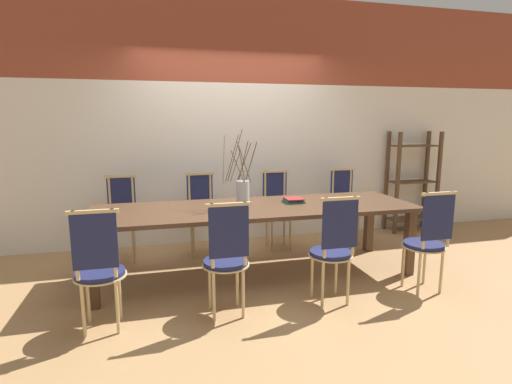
{
  "coord_description": "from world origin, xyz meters",
  "views": [
    {
      "loc": [
        -1.01,
        -3.9,
        1.61
      ],
      "look_at": [
        0.0,
        0.0,
        0.89
      ],
      "focal_mm": 28.0,
      "sensor_mm": 36.0,
      "label": 1
    }
  ],
  "objects_px": {
    "chair_far_center": "(277,207)",
    "book_stack": "(293,200)",
    "vase_centerpiece": "(243,192)",
    "chair_near_center": "(333,247)",
    "shelving_rack": "(412,182)",
    "dining_table": "(256,213)"
  },
  "relations": [
    {
      "from": "dining_table",
      "to": "chair_far_center",
      "type": "distance_m",
      "value": 0.98
    },
    {
      "from": "chair_far_center",
      "to": "vase_centerpiece",
      "type": "bearing_deg",
      "value": 52.56
    },
    {
      "from": "dining_table",
      "to": "shelving_rack",
      "type": "distance_m",
      "value": 2.88
    },
    {
      "from": "chair_near_center",
      "to": "vase_centerpiece",
      "type": "bearing_deg",
      "value": 126.0
    },
    {
      "from": "chair_near_center",
      "to": "shelving_rack",
      "type": "distance_m",
      "value": 2.93
    },
    {
      "from": "book_stack",
      "to": "shelving_rack",
      "type": "distance_m",
      "value": 2.44
    },
    {
      "from": "dining_table",
      "to": "book_stack",
      "type": "relative_size",
      "value": 15.33
    },
    {
      "from": "dining_table",
      "to": "chair_far_center",
      "type": "xyz_separation_m",
      "value": [
        0.49,
        0.84,
        -0.14
      ]
    },
    {
      "from": "dining_table",
      "to": "chair_far_center",
      "type": "bearing_deg",
      "value": 59.49
    },
    {
      "from": "dining_table",
      "to": "vase_centerpiece",
      "type": "bearing_deg",
      "value": 174.54
    },
    {
      "from": "dining_table",
      "to": "shelving_rack",
      "type": "xyz_separation_m",
      "value": [
        2.65,
        1.12,
        0.06
      ]
    },
    {
      "from": "book_stack",
      "to": "chair_far_center",
      "type": "bearing_deg",
      "value": 86.06
    },
    {
      "from": "vase_centerpiece",
      "to": "dining_table",
      "type": "bearing_deg",
      "value": -5.46
    },
    {
      "from": "shelving_rack",
      "to": "vase_centerpiece",
      "type": "bearing_deg",
      "value": -158.32
    },
    {
      "from": "chair_far_center",
      "to": "book_stack",
      "type": "xyz_separation_m",
      "value": [
        -0.05,
        -0.75,
        0.23
      ]
    },
    {
      "from": "vase_centerpiece",
      "to": "book_stack",
      "type": "height_order",
      "value": "vase_centerpiece"
    },
    {
      "from": "dining_table",
      "to": "chair_far_center",
      "type": "relative_size",
      "value": 3.37
    },
    {
      "from": "chair_far_center",
      "to": "book_stack",
      "type": "bearing_deg",
      "value": 86.06
    },
    {
      "from": "vase_centerpiece",
      "to": "shelving_rack",
      "type": "relative_size",
      "value": 0.54
    },
    {
      "from": "book_stack",
      "to": "dining_table",
      "type": "bearing_deg",
      "value": -168.45
    },
    {
      "from": "chair_far_center",
      "to": "vase_centerpiece",
      "type": "distance_m",
      "value": 1.1
    },
    {
      "from": "dining_table",
      "to": "chair_near_center",
      "type": "distance_m",
      "value": 0.98
    }
  ]
}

